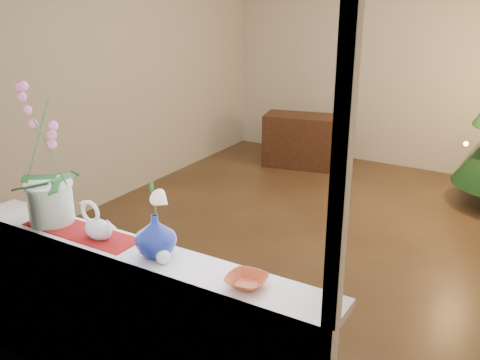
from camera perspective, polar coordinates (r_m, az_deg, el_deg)
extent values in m
plane|color=#362416|center=(4.97, 8.07, -6.05)|extent=(5.00, 5.00, 0.00)
cube|color=beige|center=(6.91, 17.04, 12.30)|extent=(4.50, 0.10, 2.70)
cube|color=beige|center=(2.49, -13.73, 0.49)|extent=(4.50, 0.10, 2.70)
cube|color=beige|center=(5.78, -12.61, 11.36)|extent=(0.10, 5.00, 2.70)
cube|color=white|center=(2.94, -11.68, -16.29)|extent=(2.20, 0.08, 0.88)
cube|color=white|center=(2.75, -11.08, -7.61)|extent=(2.20, 0.26, 0.04)
cube|color=maroon|center=(2.99, -16.60, -5.31)|extent=(0.70, 0.20, 0.01)
imported|color=navy|center=(2.62, -9.02, -5.54)|extent=(0.30, 0.30, 0.24)
sphere|color=white|center=(2.57, -8.19, -8.13)|extent=(0.09, 0.09, 0.07)
imported|color=#A53A1D|center=(2.38, 0.70, -10.78)|extent=(0.16, 0.16, 0.04)
cube|color=black|center=(6.83, 6.39, 4.20)|extent=(0.96, 0.63, 0.66)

